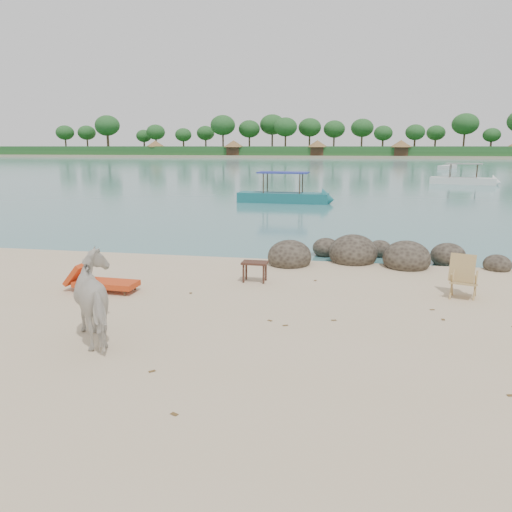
% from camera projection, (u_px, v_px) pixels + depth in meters
% --- Properties ---
extents(water, '(400.00, 400.00, 0.00)m').
position_uv_depth(water, '(346.00, 163.00, 94.61)').
color(water, '#396D72').
rests_on(water, ground).
extents(far_shore, '(420.00, 90.00, 1.40)m').
position_uv_depth(far_shore, '(348.00, 155.00, 171.38)').
color(far_shore, tan).
rests_on(far_shore, ground).
extents(far_scenery, '(420.00, 18.00, 9.50)m').
position_uv_depth(far_scenery, '(348.00, 146.00, 138.74)').
color(far_scenery, '#1E4C1E').
rests_on(far_scenery, ground).
extents(boulders, '(6.35, 2.95, 1.01)m').
position_uv_depth(boulders, '(367.00, 256.00, 13.77)').
color(boulders, black).
rests_on(boulders, ground).
extents(cow, '(1.70, 1.78, 1.43)m').
position_uv_depth(cow, '(100.00, 299.00, 8.19)').
color(cow, beige).
rests_on(cow, ground).
extents(side_table, '(0.60, 0.40, 0.48)m').
position_uv_depth(side_table, '(255.00, 273.00, 11.78)').
color(side_table, '#381F16').
rests_on(side_table, ground).
extents(lounge_chair, '(1.77, 0.70, 0.52)m').
position_uv_depth(lounge_chair, '(106.00, 281.00, 11.00)').
color(lounge_chair, '#C43E17').
rests_on(lounge_chair, ground).
extents(deck_chair, '(0.73, 0.76, 0.89)m').
position_uv_depth(deck_chair, '(464.00, 279.00, 10.50)').
color(deck_chair, '#9F7B4F').
rests_on(deck_chair, ground).
extents(boat_near, '(5.93, 1.58, 2.86)m').
position_uv_depth(boat_near, '(283.00, 177.00, 28.73)').
color(boat_near, '#185F65').
rests_on(boat_near, water).
extents(boat_mid, '(6.06, 2.83, 2.89)m').
position_uv_depth(boat_mid, '(464.00, 167.00, 42.59)').
color(boat_mid, silver).
rests_on(boat_mid, water).
extents(boat_far, '(3.71, 5.74, 0.67)m').
position_uv_depth(boat_far, '(448.00, 167.00, 70.68)').
color(boat_far, silver).
rests_on(boat_far, water).
extents(dead_leaves, '(8.72, 6.55, 0.00)m').
position_uv_depth(dead_leaves, '(322.00, 332.00, 8.71)').
color(dead_leaves, brown).
rests_on(dead_leaves, ground).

